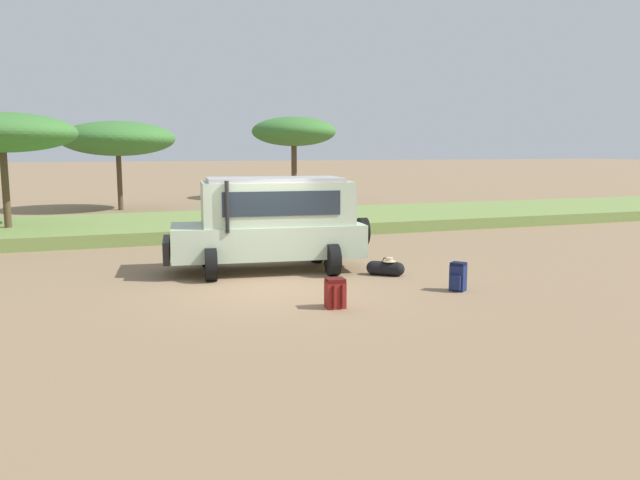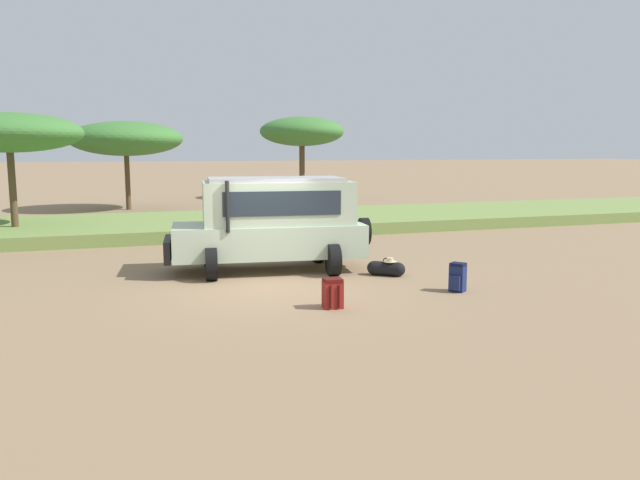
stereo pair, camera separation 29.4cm
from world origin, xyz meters
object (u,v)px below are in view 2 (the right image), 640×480
(backpack_beside_front_wheel, at_px, (457,278))
(duffel_bag_low_black_case, at_px, (386,268))
(backpack_cluster_center, at_px, (333,293))
(acacia_tree_far_right, at_px, (302,132))
(acacia_tree_right_mid, at_px, (126,139))
(safari_vehicle, at_px, (273,222))
(acacia_tree_centre_back, at_px, (9,133))

(backpack_beside_front_wheel, bearing_deg, duffel_bag_low_black_case, 109.73)
(backpack_cluster_center, height_order, acacia_tree_far_right, acacia_tree_far_right)
(backpack_cluster_center, distance_m, acacia_tree_right_mid, 23.44)
(safari_vehicle, height_order, backpack_cluster_center, safari_vehicle)
(safari_vehicle, height_order, backpack_beside_front_wheel, safari_vehicle)
(duffel_bag_low_black_case, height_order, acacia_tree_centre_back, acacia_tree_centre_back)
(backpack_beside_front_wheel, distance_m, acacia_tree_centre_back, 16.56)
(safari_vehicle, bearing_deg, acacia_tree_centre_back, 129.99)
(backpack_cluster_center, bearing_deg, acacia_tree_far_right, 74.09)
(backpack_beside_front_wheel, bearing_deg, backpack_cluster_center, -171.44)
(safari_vehicle, bearing_deg, backpack_cluster_center, -88.00)
(backpack_beside_front_wheel, relative_size, backpack_cluster_center, 1.07)
(duffel_bag_low_black_case, height_order, acacia_tree_far_right, acacia_tree_far_right)
(safari_vehicle, bearing_deg, backpack_beside_front_wheel, -48.55)
(acacia_tree_right_mid, relative_size, acacia_tree_far_right, 1.10)
(acacia_tree_far_right, bearing_deg, acacia_tree_right_mid, -157.38)
(duffel_bag_low_black_case, bearing_deg, acacia_tree_far_right, 77.63)
(backpack_cluster_center, xyz_separation_m, acacia_tree_far_right, (7.86, 27.57, 4.00))
(acacia_tree_centre_back, xyz_separation_m, acacia_tree_far_right, (15.22, 14.76, 0.56))
(acacia_tree_right_mid, distance_m, acacia_tree_far_right, 11.98)
(acacia_tree_right_mid, bearing_deg, acacia_tree_centre_back, -112.36)
(duffel_bag_low_black_case, bearing_deg, backpack_beside_front_wheel, -70.27)
(backpack_beside_front_wheel, distance_m, backpack_cluster_center, 3.18)
(acacia_tree_centre_back, bearing_deg, safari_vehicle, -50.01)
(acacia_tree_right_mid, xyz_separation_m, acacia_tree_far_right, (11.04, 4.60, 0.58))
(duffel_bag_low_black_case, bearing_deg, safari_vehicle, 147.72)
(backpack_cluster_center, height_order, duffel_bag_low_black_case, backpack_cluster_center)
(safari_vehicle, relative_size, acacia_tree_right_mid, 0.90)
(acacia_tree_right_mid, height_order, acacia_tree_far_right, acacia_tree_far_right)
(safari_vehicle, relative_size, acacia_tree_far_right, 0.99)
(backpack_beside_front_wheel, distance_m, acacia_tree_right_mid, 23.61)
(acacia_tree_centre_back, bearing_deg, backpack_cluster_center, -60.11)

